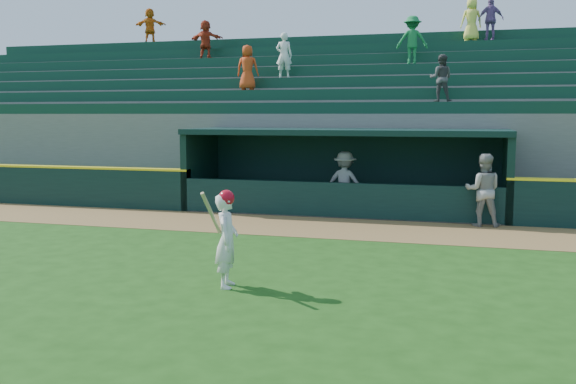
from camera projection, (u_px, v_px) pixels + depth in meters
name	position (u px, v px, depth m)	size (l,w,h in m)	color
ground	(264.00, 272.00, 11.79)	(120.00, 120.00, 0.00)	#1B4611
warning_track	(323.00, 227.00, 16.47)	(40.00, 3.00, 0.01)	brown
dugout_player_front	(483.00, 190.00, 16.56)	(0.92, 0.72, 1.89)	#9B9B96
dugout_player_inside	(345.00, 182.00, 18.83)	(1.17, 0.67, 1.81)	#ACABA6
dugout	(346.00, 166.00, 19.27)	(9.40, 2.80, 2.46)	slate
stands	(370.00, 128.00, 23.51)	(34.50, 6.25, 7.53)	slate
batter_at_plate	(227.00, 238.00, 10.69)	(0.52, 0.80, 1.66)	white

